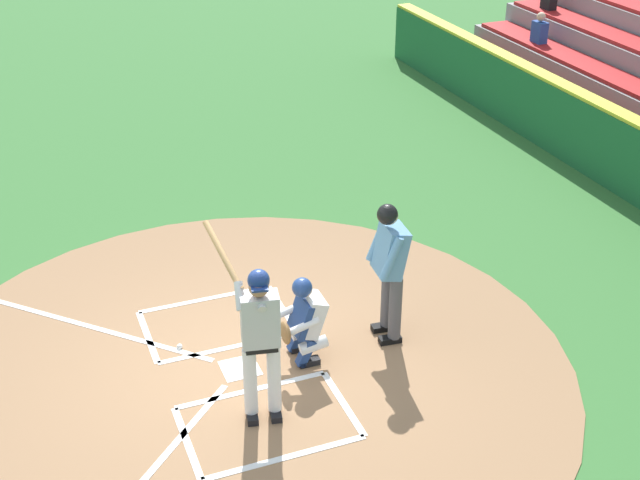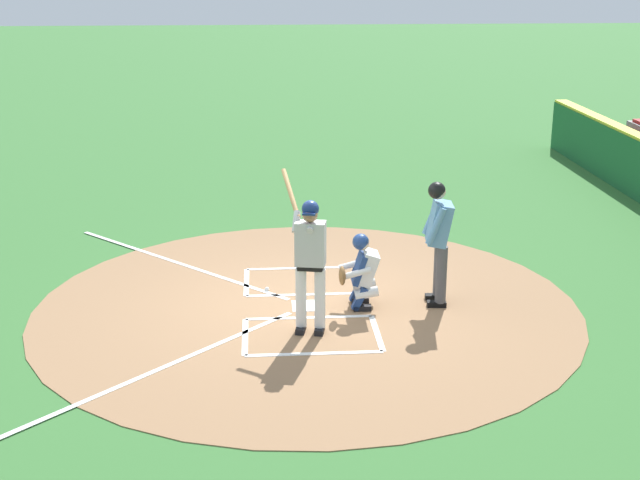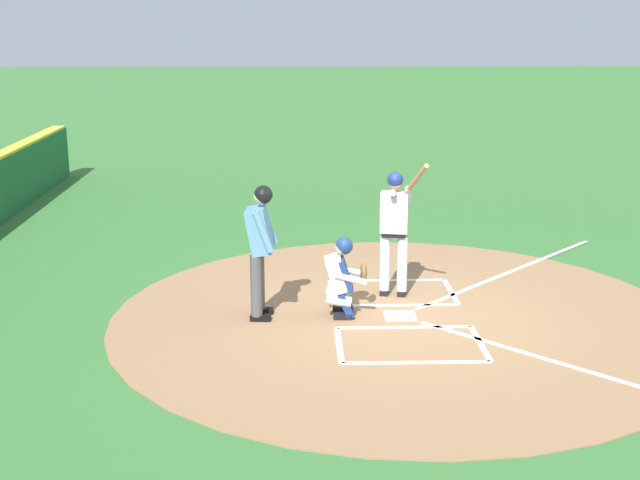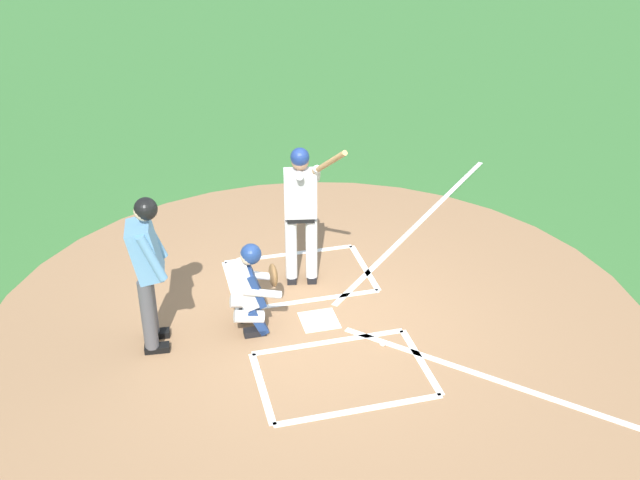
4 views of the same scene
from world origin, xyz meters
TOP-DOWN VIEW (x-y plane):
  - ground_plane at (0.00, 0.00)m, footprint 120.00×120.00m
  - dirt_circle at (0.00, 0.00)m, footprint 8.00×8.00m
  - home_plate_and_chalk at (0.00, 0.88)m, footprint 7.93×4.91m
  - batter at (-0.91, 0.01)m, footprint 1.03×0.58m
  - catcher at (-0.08, -0.79)m, footprint 0.59×0.61m
  - plate_umpire at (-0.02, -1.92)m, footprint 0.60×0.45m
  - baseball at (0.66, 0.58)m, footprint 0.07×0.07m

SIDE VIEW (x-z plane):
  - ground_plane at x=0.00m, z-range 0.00..0.00m
  - dirt_circle at x=0.00m, z-range 0.00..0.01m
  - home_plate_and_chalk at x=0.00m, z-range 0.01..0.02m
  - baseball at x=0.66m, z-range 0.00..0.07m
  - catcher at x=-0.08m, z-range 0.02..1.15m
  - plate_umpire at x=-0.02m, z-range 0.14..2.01m
  - batter at x=-0.91m, z-range 0.04..2.16m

